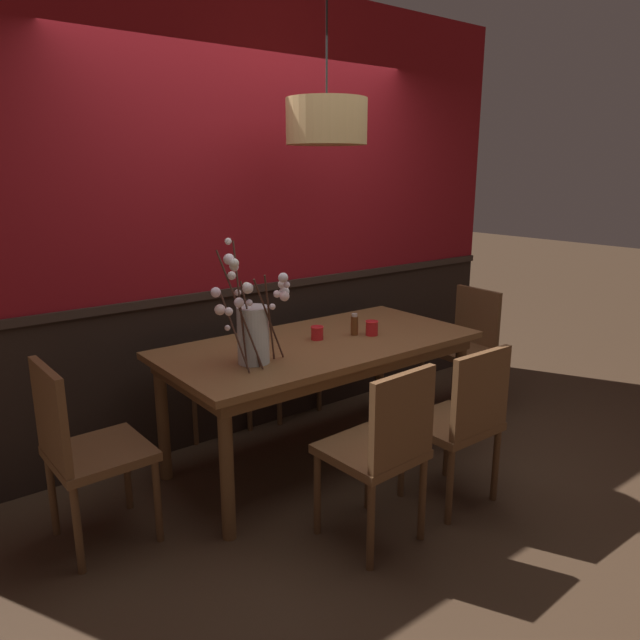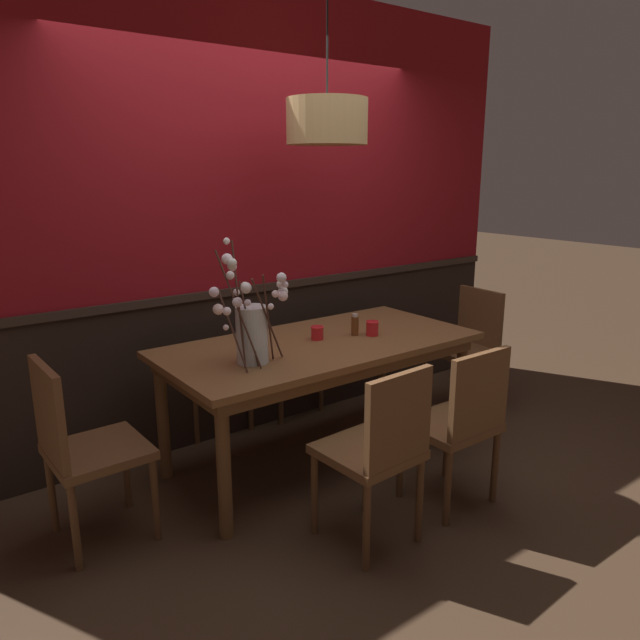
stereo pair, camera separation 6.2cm
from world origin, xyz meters
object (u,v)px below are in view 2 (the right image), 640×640
(vase_with_blossoms, at_px, (251,329))
(chair_near_side_right, at_px, (461,419))
(chair_far_side_left, at_px, (208,354))
(candle_holder_nearer_edge, at_px, (372,328))
(dining_table, at_px, (320,354))
(chair_head_east_end, at_px, (468,342))
(pendant_lamp, at_px, (327,122))
(chair_head_west_end, at_px, (80,443))
(candle_holder_nearer_center, at_px, (317,333))
(chair_near_side_left, at_px, (378,446))
(chair_far_side_right, at_px, (280,342))
(condiment_bottle, at_px, (355,325))

(vase_with_blossoms, bearing_deg, chair_near_side_right, -42.80)
(chair_far_side_left, xyz_separation_m, candle_holder_nearer_edge, (0.64, -1.00, 0.30))
(dining_table, height_order, chair_head_east_end, chair_head_east_end)
(chair_head_east_end, height_order, candle_holder_nearer_edge, chair_head_east_end)
(pendant_lamp, bearing_deg, chair_head_west_end, -176.34)
(vase_with_blossoms, relative_size, candle_holder_nearer_center, 8.23)
(chair_far_side_left, height_order, candle_holder_nearer_center, chair_far_side_left)
(chair_near_side_right, bearing_deg, chair_near_side_left, 179.74)
(chair_far_side_right, height_order, chair_near_side_right, chair_far_side_right)
(chair_head_west_end, bearing_deg, chair_near_side_left, -37.65)
(candle_holder_nearer_center, height_order, candle_holder_nearer_edge, candle_holder_nearer_edge)
(dining_table, relative_size, vase_with_blossoms, 2.81)
(chair_head_east_end, bearing_deg, chair_far_side_left, 152.67)
(vase_with_blossoms, xyz_separation_m, candle_holder_nearer_edge, (0.88, 0.02, -0.14))
(chair_far_side_left, bearing_deg, pendant_lamp, -62.25)
(chair_far_side_left, height_order, pendant_lamp, pendant_lamp)
(chair_far_side_left, bearing_deg, chair_head_east_end, -27.33)
(chair_near_side_right, height_order, condiment_bottle, condiment_bottle)
(chair_head_east_end, bearing_deg, vase_with_blossoms, -176.07)
(chair_near_side_right, height_order, chair_head_east_end, chair_head_east_end)
(condiment_bottle, relative_size, pendant_lamp, 0.14)
(chair_near_side_left, height_order, candle_holder_nearer_center, chair_near_side_left)
(chair_near_side_left, height_order, vase_with_blossoms, vase_with_blossoms)
(chair_near_side_right, xyz_separation_m, candle_holder_nearer_center, (-0.27, 0.91, 0.31))
(dining_table, xyz_separation_m, condiment_bottle, (0.26, -0.02, 0.15))
(chair_near_side_left, height_order, chair_far_side_left, chair_far_side_left)
(vase_with_blossoms, bearing_deg, chair_head_east_end, 3.93)
(dining_table, height_order, chair_near_side_left, chair_near_side_left)
(chair_far_side_left, bearing_deg, chair_head_west_end, -140.80)
(chair_near_side_right, relative_size, chair_far_side_left, 0.96)
(chair_head_east_end, distance_m, chair_head_west_end, 2.83)
(chair_near_side_right, height_order, candle_holder_nearer_center, chair_near_side_right)
(chair_far_side_right, xyz_separation_m, chair_head_east_end, (1.14, -0.83, -0.00))
(chair_far_side_right, height_order, vase_with_blossoms, vase_with_blossoms)
(dining_table, xyz_separation_m, chair_near_side_right, (0.28, -0.87, -0.19))
(chair_head_east_end, xyz_separation_m, chair_far_side_left, (-1.71, 0.89, 0.01))
(chair_head_west_end, xyz_separation_m, candle_holder_nearer_edge, (1.76, -0.09, 0.30))
(candle_holder_nearer_center, bearing_deg, vase_with_blossoms, -164.22)
(condiment_bottle, height_order, pendant_lamp, pendant_lamp)
(chair_far_side_right, bearing_deg, condiment_bottle, -90.46)
(chair_near_side_right, xyz_separation_m, chair_head_west_end, (-1.70, 0.86, 0.02))
(dining_table, bearing_deg, candle_holder_nearer_edge, -14.86)
(chair_near_side_right, height_order, pendant_lamp, pendant_lamp)
(chair_near_side_right, bearing_deg, chair_head_east_end, 38.11)
(vase_with_blossoms, bearing_deg, candle_holder_nearer_center, 15.78)
(chair_head_west_end, xyz_separation_m, pendant_lamp, (1.54, 0.10, 1.52))
(vase_with_blossoms, xyz_separation_m, candle_holder_nearer_center, (0.55, 0.16, -0.14))
(chair_near_side_left, relative_size, chair_head_west_end, 0.97)
(chair_near_side_right, height_order, vase_with_blossoms, vase_with_blossoms)
(chair_far_side_right, bearing_deg, chair_head_west_end, -153.07)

